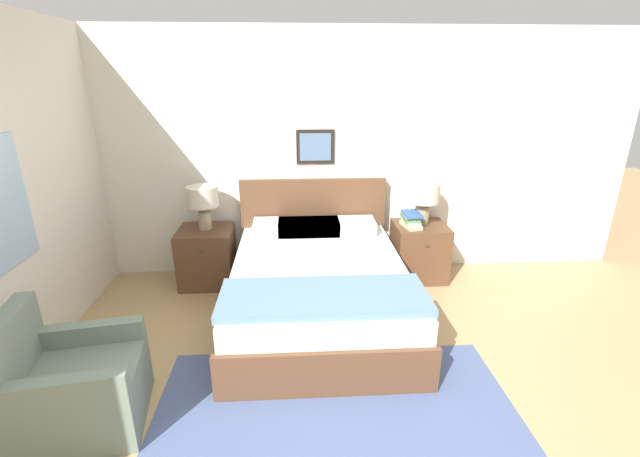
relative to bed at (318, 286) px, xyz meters
The scene contains 14 objects.
wall_back 1.48m from the bed, 86.85° to the left, with size 6.95×0.09×2.60m.
wall_left 2.48m from the bed, behind, with size 0.08×5.19×2.60m.
area_rug_main 1.36m from the bed, 87.85° to the right, with size 2.43×1.58×0.01m.
bed is the anchor object (origin of this frame).
armchair 2.03m from the bed, 143.03° to the right, with size 0.84×0.77×0.82m.
nightstand_near_window 1.38m from the bed, 146.49° to the left, with size 0.55×0.54×0.61m.
nightstand_by_door 1.38m from the bed, 33.45° to the left, with size 0.55×0.54×0.61m.
table_lamp_near_window 1.51m from the bed, 145.27° to the left, with size 0.32×0.32×0.45m.
table_lamp_by_door 1.54m from the bed, 34.09° to the left, with size 0.32×0.32×0.45m.
book_thick_bottom 1.29m from the bed, 34.65° to the left, with size 0.19×0.29×0.04m.
book_hardcover_middle 1.30m from the bed, 34.65° to the left, with size 0.16×0.26×0.03m.
book_novel_upper 1.31m from the bed, 34.65° to the left, with size 0.18×0.22×0.03m.
book_slim_near_top 1.31m from the bed, 34.65° to the left, with size 0.20×0.21×0.02m.
book_paperback_top 1.32m from the bed, 34.65° to the left, with size 0.18×0.26×0.03m.
Camera 1 is at (-0.26, -1.76, 2.13)m, focal length 24.00 mm.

